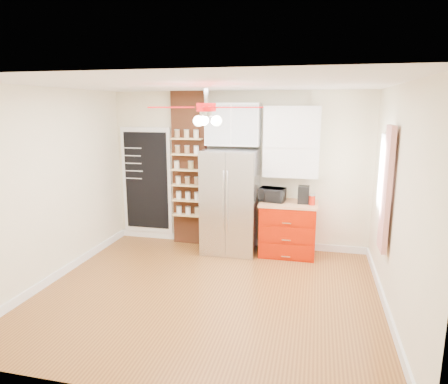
% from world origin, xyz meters
% --- Properties ---
extents(floor, '(4.50, 4.50, 0.00)m').
position_xyz_m(floor, '(0.00, 0.00, 0.00)').
color(floor, brown).
rests_on(floor, ground).
extents(ceiling, '(4.50, 4.50, 0.00)m').
position_xyz_m(ceiling, '(0.00, 0.00, 2.70)').
color(ceiling, white).
rests_on(ceiling, wall_back).
extents(wall_back, '(4.50, 0.02, 2.70)m').
position_xyz_m(wall_back, '(0.00, 2.00, 1.35)').
color(wall_back, beige).
rests_on(wall_back, floor).
extents(wall_front, '(4.50, 0.02, 2.70)m').
position_xyz_m(wall_front, '(0.00, -2.00, 1.35)').
color(wall_front, beige).
rests_on(wall_front, floor).
extents(wall_left, '(0.02, 4.00, 2.70)m').
position_xyz_m(wall_left, '(-2.25, 0.00, 1.35)').
color(wall_left, beige).
rests_on(wall_left, floor).
extents(wall_right, '(0.02, 4.00, 2.70)m').
position_xyz_m(wall_right, '(2.25, 0.00, 1.35)').
color(wall_right, beige).
rests_on(wall_right, floor).
extents(chalkboard, '(0.95, 0.05, 1.95)m').
position_xyz_m(chalkboard, '(-1.70, 1.96, 1.10)').
color(chalkboard, white).
rests_on(chalkboard, wall_back).
extents(brick_pillar, '(0.60, 0.16, 2.70)m').
position_xyz_m(brick_pillar, '(-0.85, 1.92, 1.35)').
color(brick_pillar, brown).
rests_on(brick_pillar, floor).
extents(fridge, '(0.90, 0.70, 1.75)m').
position_xyz_m(fridge, '(-0.05, 1.63, 0.88)').
color(fridge, '#B1B1B6').
rests_on(fridge, floor).
extents(upper_glass_cabinet, '(0.90, 0.35, 0.70)m').
position_xyz_m(upper_glass_cabinet, '(-0.05, 1.82, 2.15)').
color(upper_glass_cabinet, white).
rests_on(upper_glass_cabinet, wall_back).
extents(red_cabinet, '(0.94, 0.64, 0.90)m').
position_xyz_m(red_cabinet, '(0.92, 1.68, 0.45)').
color(red_cabinet, '#AA1600').
rests_on(red_cabinet, floor).
extents(upper_shelf_unit, '(0.90, 0.30, 1.15)m').
position_xyz_m(upper_shelf_unit, '(0.92, 1.85, 1.88)').
color(upper_shelf_unit, white).
rests_on(upper_shelf_unit, wall_back).
extents(window, '(0.04, 0.75, 1.05)m').
position_xyz_m(window, '(2.23, 0.90, 1.55)').
color(window, white).
rests_on(window, wall_right).
extents(curtain, '(0.06, 0.40, 1.55)m').
position_xyz_m(curtain, '(2.18, 0.35, 1.45)').
color(curtain, red).
rests_on(curtain, wall_right).
extents(ceiling_fan, '(1.40, 1.40, 0.44)m').
position_xyz_m(ceiling_fan, '(0.00, 0.00, 2.42)').
color(ceiling_fan, silver).
rests_on(ceiling_fan, ceiling).
extents(toaster_oven, '(0.45, 0.34, 0.23)m').
position_xyz_m(toaster_oven, '(0.64, 1.70, 1.01)').
color(toaster_oven, black).
rests_on(toaster_oven, red_cabinet).
extents(coffee_maker, '(0.18, 0.19, 0.28)m').
position_xyz_m(coffee_maker, '(1.15, 1.69, 1.04)').
color(coffee_maker, black).
rests_on(coffee_maker, red_cabinet).
extents(canister_left, '(0.13, 0.13, 0.15)m').
position_xyz_m(canister_left, '(1.29, 1.60, 0.98)').
color(canister_left, '#A51709').
rests_on(canister_left, red_cabinet).
extents(canister_right, '(0.12, 0.12, 0.15)m').
position_xyz_m(canister_right, '(1.29, 1.65, 0.97)').
color(canister_right, red).
rests_on(canister_right, red_cabinet).
extents(pantry_jar_oats, '(0.11, 0.11, 0.13)m').
position_xyz_m(pantry_jar_oats, '(-1.05, 1.79, 1.44)').
color(pantry_jar_oats, beige).
rests_on(pantry_jar_oats, brick_pillar).
extents(pantry_jar_beans, '(0.10, 0.10, 0.13)m').
position_xyz_m(pantry_jar_beans, '(-0.79, 1.79, 1.44)').
color(pantry_jar_beans, olive).
rests_on(pantry_jar_beans, brick_pillar).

